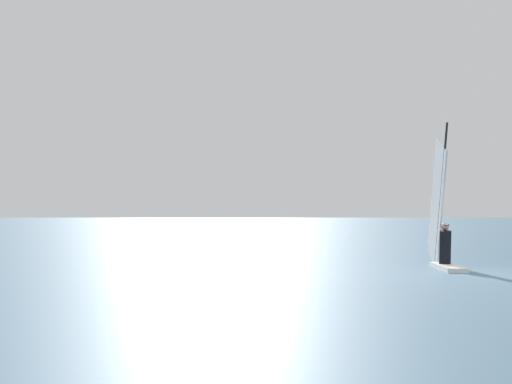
# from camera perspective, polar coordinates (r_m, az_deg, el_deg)

# --- Properties ---
(ground_plane) EXTENTS (4000.00, 4000.00, 0.00)m
(ground_plane) POSITION_cam_1_polar(r_m,az_deg,el_deg) (16.60, 22.21, -7.24)
(ground_plane) COLOR #476B84
(windsurfer) EXTENTS (1.28, 3.96, 4.28)m
(windsurfer) POSITION_cam_1_polar(r_m,az_deg,el_deg) (18.38, 17.20, -3.38)
(windsurfer) COLOR white
(windsurfer) RESTS_ON ground_plane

